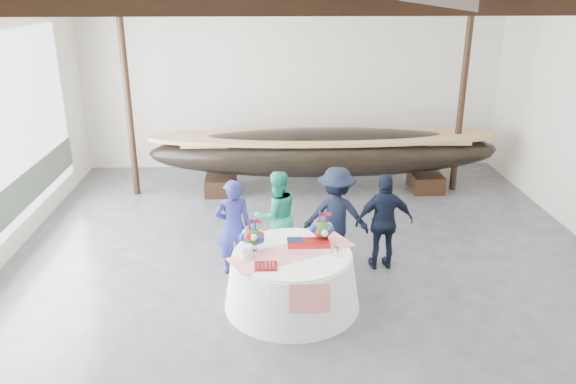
{
  "coord_description": "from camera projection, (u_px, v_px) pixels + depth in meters",
  "views": [
    {
      "loc": [
        -0.67,
        -7.49,
        4.39
      ],
      "look_at": [
        -0.32,
        0.93,
        1.2
      ],
      "focal_mm": 35.0,
      "sensor_mm": 36.0,
      "label": 1
    }
  ],
  "objects": [
    {
      "name": "floor",
      "position": [
        311.0,
        286.0,
        8.58
      ],
      "size": [
        10.0,
        12.0,
        0.01
      ],
      "primitive_type": "cube",
      "color": "#3D3D42",
      "rests_on": "ground"
    },
    {
      "name": "guest_woman_blue",
      "position": [
        233.0,
        227.0,
        8.75
      ],
      "size": [
        0.63,
        0.47,
        1.56
      ],
      "primitive_type": "imported",
      "rotation": [
        0.0,
        0.0,
        3.31
      ],
      "color": "navy",
      "rests_on": "ground"
    },
    {
      "name": "guest_man_right",
      "position": [
        384.0,
        222.0,
        8.89
      ],
      "size": [
        0.96,
        0.46,
        1.6
      ],
      "primitive_type": "imported",
      "rotation": [
        0.0,
        0.0,
        3.22
      ],
      "color": "black",
      "rests_on": "ground"
    },
    {
      "name": "wall_back",
      "position": [
        293.0,
        76.0,
        13.39
      ],
      "size": [
        10.0,
        0.02,
        4.5
      ],
      "primitive_type": "cube",
      "color": "silver",
      "rests_on": "ground"
    },
    {
      "name": "guest_woman_teal",
      "position": [
        277.0,
        216.0,
        9.19
      ],
      "size": [
        0.9,
        0.8,
        1.54
      ],
      "primitive_type": "imported",
      "rotation": [
        0.0,
        0.0,
        3.48
      ],
      "color": "#1E9F77",
      "rests_on": "ground"
    },
    {
      "name": "longboat_display",
      "position": [
        325.0,
        152.0,
        12.15
      ],
      "size": [
        7.57,
        1.51,
        1.42
      ],
      "color": "black",
      "rests_on": "ground"
    },
    {
      "name": "guest_man_left",
      "position": [
        336.0,
        216.0,
        9.05
      ],
      "size": [
        1.13,
        0.74,
        1.64
      ],
      "primitive_type": "imported",
      "rotation": [
        0.0,
        0.0,
        3.01
      ],
      "color": "black",
      "rests_on": "ground"
    },
    {
      "name": "pavilion_structure",
      "position": [
        311.0,
        10.0,
        7.84
      ],
      "size": [
        9.8,
        11.76,
        4.5
      ],
      "color": "black",
      "rests_on": "ground"
    },
    {
      "name": "tabletop_items",
      "position": [
        287.0,
        238.0,
        7.91
      ],
      "size": [
        1.85,
        1.31,
        0.4
      ],
      "color": "red",
      "rests_on": "banquet_table"
    },
    {
      "name": "banquet_table",
      "position": [
        292.0,
        278.0,
        7.98
      ],
      "size": [
        1.94,
        1.94,
        0.83
      ],
      "color": "white",
      "rests_on": "ground"
    }
  ]
}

